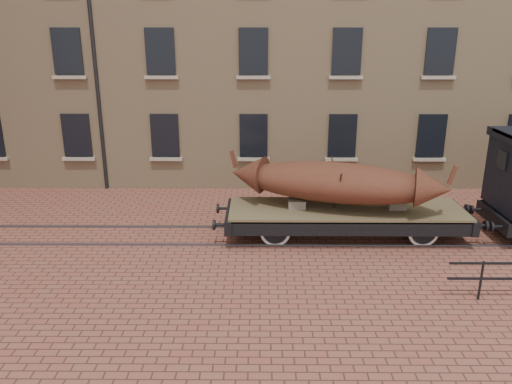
{
  "coord_description": "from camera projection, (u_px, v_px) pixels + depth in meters",
  "views": [
    {
      "loc": [
        -2.27,
        -14.43,
        6.16
      ],
      "look_at": [
        -2.37,
        0.5,
        1.3
      ],
      "focal_mm": 35.0,
      "sensor_mm": 36.0,
      "label": 1
    }
  ],
  "objects": [
    {
      "name": "flatcar_wagon",
      "position": [
        346.0,
        214.0,
        15.37
      ],
      "size": [
        8.1,
        2.2,
        1.22
      ],
      "color": "brown",
      "rests_on": "ground"
    },
    {
      "name": "rail_track",
      "position": [
        332.0,
        236.0,
        15.6
      ],
      "size": [
        30.0,
        1.52,
        0.06
      ],
      "color": "#59595E",
      "rests_on": "ground"
    },
    {
      "name": "iron_boat",
      "position": [
        336.0,
        182.0,
        15.06
      ],
      "size": [
        6.67,
        3.38,
        1.61
      ],
      "color": "#5E281E",
      "rests_on": "flatcar_wagon"
    },
    {
      "name": "warehouse_cream",
      "position": [
        374.0,
        11.0,
        22.93
      ],
      "size": [
        40.0,
        10.19,
        14.0
      ],
      "color": "tan",
      "rests_on": "ground"
    },
    {
      "name": "ground",
      "position": [
        332.0,
        237.0,
        15.61
      ],
      "size": [
        90.0,
        90.0,
        0.0
      ],
      "primitive_type": "plane",
      "color": "brown"
    }
  ]
}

